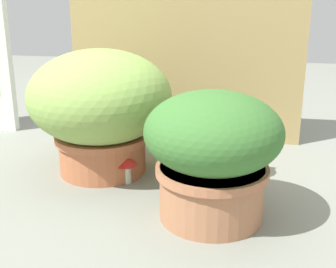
{
  "coord_description": "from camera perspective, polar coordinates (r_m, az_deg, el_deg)",
  "views": [
    {
      "loc": [
        0.36,
        -1.31,
        0.62
      ],
      "look_at": [
        0.11,
        0.06,
        0.18
      ],
      "focal_mm": 47.11,
      "sensor_mm": 36.0,
      "label": 1
    }
  ],
  "objects": [
    {
      "name": "cat",
      "position": [
        1.58,
        4.56,
        -0.89
      ],
      "size": [
        0.32,
        0.32,
        0.32
      ],
      "color": "brown",
      "rests_on": "ground"
    },
    {
      "name": "leafy_planter",
      "position": [
        1.24,
        5.8,
        -2.19
      ],
      "size": [
        0.39,
        0.39,
        0.37
      ],
      "color": "#AB714E",
      "rests_on": "ground"
    },
    {
      "name": "mushroom_ornament_red",
      "position": [
        1.51,
        -5.45,
        -3.76
      ],
      "size": [
        0.08,
        0.08,
        0.1
      ],
      "color": "silver",
      "rests_on": "ground"
    },
    {
      "name": "ground_plane",
      "position": [
        1.5,
        -4.69,
        -6.98
      ],
      "size": [
        6.0,
        6.0,
        0.0
      ],
      "primitive_type": "plane",
      "color": "gray"
    },
    {
      "name": "cardboard_backdrop",
      "position": [
        1.91,
        2.25,
        13.46
      ],
      "size": [
        1.0,
        0.03,
        0.97
      ],
      "primitive_type": "cube",
      "color": "tan",
      "rests_on": "ground"
    },
    {
      "name": "grass_planter",
      "position": [
        1.57,
        -8.74,
        3.69
      ],
      "size": [
        0.51,
        0.51,
        0.45
      ],
      "color": "#B36641",
      "rests_on": "ground"
    }
  ]
}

